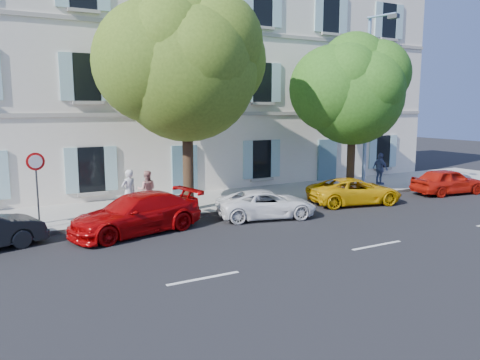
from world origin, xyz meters
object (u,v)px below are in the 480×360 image
car_yellow_supercar (355,191)px  road_sign (36,174)px  pedestrian_a (129,192)px  car_white_coupe (267,204)px  street_lamp (369,95)px  pedestrian_b (147,190)px  tree_left (186,71)px  car_red_hatchback (448,181)px  pedestrian_c (380,169)px  tree_right (353,95)px  car_red_coupe (136,214)px

car_yellow_supercar → road_sign: size_ratio=1.59×
pedestrian_a → car_white_coupe: bearing=130.0°
street_lamp → pedestrian_b: (-10.66, 1.49, -3.95)m
car_white_coupe → tree_left: 6.13m
car_red_hatchback → road_sign: size_ratio=1.43×
pedestrian_c → pedestrian_a: bearing=90.6°
pedestrian_c → pedestrian_b: bearing=88.5°
car_white_coupe → tree_left: (-2.39, 2.21, 5.19)m
car_red_hatchback → tree_right: size_ratio=0.51×
road_sign → tree_left: bearing=3.2°
car_red_hatchback → pedestrian_b: (-14.51, 3.21, 0.30)m
car_yellow_supercar → tree_left: 9.11m
pedestrian_b → street_lamp: bearing=-169.8°
car_yellow_supercar → tree_left: (-7.28, 1.86, 5.15)m
car_red_coupe → tree_left: size_ratio=0.54×
road_sign → street_lamp: size_ratio=0.32×
car_yellow_supercar → tree_right: 4.80m
car_red_coupe → pedestrian_a: pedestrian_a is taller
car_red_hatchback → tree_right: tree_right is taller
car_yellow_supercar → pedestrian_c: (4.33, 2.77, 0.42)m
car_white_coupe → tree_left: size_ratio=0.45×
tree_left → pedestrian_c: bearing=4.5°
street_lamp → pedestrian_a: size_ratio=4.75×
car_red_coupe → car_red_hatchback: car_red_coupe is taller
pedestrian_b → tree_left: bearing=164.5°
car_red_hatchback → pedestrian_c: 3.50m
pedestrian_c → tree_left: bearing=93.3°
street_lamp → pedestrian_b: street_lamp is taller
car_white_coupe → pedestrian_a: size_ratio=2.23×
tree_right → pedestrian_c: bearing=19.3°
tree_right → car_yellow_supercar: bearing=-126.1°
car_red_hatchback → street_lamp: 5.99m
street_lamp → pedestrian_c: (2.40, 1.44, -3.89)m
car_red_coupe → pedestrian_b: size_ratio=2.95×
car_white_coupe → pedestrian_b: size_ratio=2.46×
car_red_coupe → car_yellow_supercar: bearing=77.6°
tree_right → street_lamp: size_ratio=0.88×
car_white_coupe → tree_right: tree_right is taller
street_lamp → pedestrian_b: size_ratio=5.23×
car_white_coupe → tree_left: bearing=61.3°
car_red_coupe → car_white_coupe: size_ratio=1.20×
pedestrian_a → pedestrian_b: (0.89, 0.51, -0.08)m
tree_right → road_sign: bearing=-179.4°
car_yellow_supercar → pedestrian_a: 9.90m
car_yellow_supercar → pedestrian_c: bearing=-44.9°
pedestrian_a → pedestrian_c: 13.96m
car_yellow_supercar → tree_left: tree_left is taller
car_white_coupe → pedestrian_c: (9.22, 3.13, 0.46)m
street_lamp → road_sign: bearing=179.2°
car_white_coupe → tree_left: tree_left is taller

